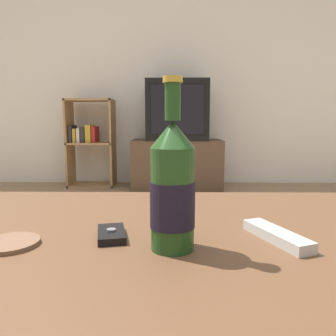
{
  "coord_description": "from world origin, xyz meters",
  "views": [
    {
      "loc": [
        0.03,
        -0.62,
        0.67
      ],
      "look_at": [
        0.02,
        0.23,
        0.55
      ],
      "focal_mm": 35.0,
      "sensor_mm": 36.0,
      "label": 1
    }
  ],
  "objects": [
    {
      "name": "beer_bottle",
      "position": [
        0.03,
        -0.07,
        0.56
      ],
      "size": [
        0.08,
        0.08,
        0.29
      ],
      "color": "#1E4219",
      "rests_on": "coffee_table"
    },
    {
      "name": "coffee_table",
      "position": [
        0.0,
        0.0,
        0.39
      ],
      "size": [
        1.18,
        0.78,
        0.45
      ],
      "color": "brown",
      "rests_on": "ground_plane"
    },
    {
      "name": "back_wall",
      "position": [
        0.0,
        3.02,
        1.3
      ],
      "size": [
        8.0,
        0.05,
        2.6
      ],
      "color": "silver",
      "rests_on": "ground_plane"
    },
    {
      "name": "bookshelf",
      "position": [
        -0.84,
        2.81,
        0.48
      ],
      "size": [
        0.48,
        0.3,
        0.91
      ],
      "color": "#99754C",
      "rests_on": "ground_plane"
    },
    {
      "name": "tv_stand",
      "position": [
        0.08,
        2.72,
        0.25
      ],
      "size": [
        0.9,
        0.47,
        0.49
      ],
      "color": "#4C3828",
      "rests_on": "ground_plane"
    },
    {
      "name": "remote_control",
      "position": [
        0.22,
        -0.03,
        0.46
      ],
      "size": [
        0.1,
        0.16,
        0.02
      ],
      "rotation": [
        0.0,
        0.0,
        0.38
      ],
      "color": "beige",
      "rests_on": "coffee_table"
    },
    {
      "name": "television",
      "position": [
        0.08,
        2.71,
        0.79
      ],
      "size": [
        0.6,
        0.5,
        0.58
      ],
      "color": "black",
      "rests_on": "tv_stand"
    },
    {
      "name": "cell_phone",
      "position": [
        -0.09,
        -0.02,
        0.46
      ],
      "size": [
        0.07,
        0.1,
        0.02
      ],
      "rotation": [
        0.0,
        0.0,
        0.22
      ],
      "color": "black",
      "rests_on": "coffee_table"
    },
    {
      "name": "coaster",
      "position": [
        -0.26,
        -0.06,
        0.46
      ],
      "size": [
        0.1,
        0.1,
        0.01
      ],
      "color": "brown",
      "rests_on": "coffee_table"
    }
  ]
}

